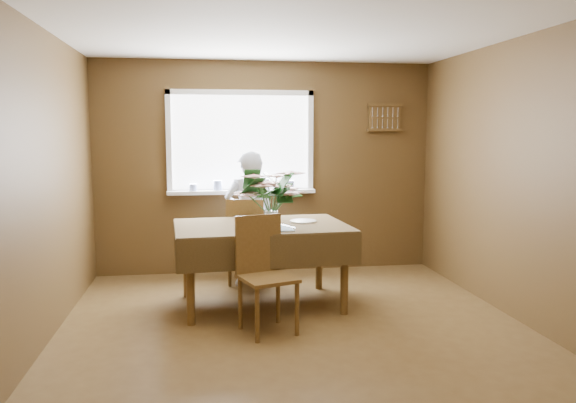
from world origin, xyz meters
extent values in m
plane|color=#533B1C|center=(0.00, 0.00, 0.00)|extent=(4.50, 4.50, 0.00)
plane|color=white|center=(0.00, 0.00, 2.50)|extent=(4.50, 4.50, 0.00)
plane|color=brown|center=(0.00, 2.25, 1.25)|extent=(4.00, 0.00, 4.00)
plane|color=brown|center=(0.00, -2.25, 1.25)|extent=(4.00, 0.00, 4.00)
plane|color=brown|center=(-2.00, 0.00, 1.25)|extent=(0.00, 4.50, 4.50)
plane|color=brown|center=(2.00, 0.00, 1.25)|extent=(0.00, 4.50, 4.50)
cube|color=white|center=(-0.30, 2.23, 1.55)|extent=(1.60, 0.01, 1.10)
cube|color=white|center=(-0.30, 2.22, 2.13)|extent=(1.72, 0.06, 0.06)
cube|color=white|center=(-0.30, 2.22, 0.97)|extent=(1.72, 0.06, 0.06)
cube|color=white|center=(-1.13, 2.22, 1.55)|extent=(0.06, 0.06, 1.22)
cube|color=white|center=(0.53, 2.22, 1.55)|extent=(0.06, 0.06, 1.22)
cube|color=white|center=(-0.30, 2.15, 0.98)|extent=(1.72, 0.20, 0.04)
cylinder|color=white|center=(-0.86, 2.13, 1.04)|extent=(0.09, 0.09, 0.08)
cylinder|color=white|center=(-0.58, 2.13, 1.06)|extent=(0.11, 0.11, 0.12)
cylinder|color=white|center=(-0.30, 2.13, 1.05)|extent=(0.12, 0.12, 0.09)
cylinder|color=white|center=(-0.02, 2.13, 1.06)|extent=(0.10, 0.10, 0.13)
cylinder|color=white|center=(0.26, 2.13, 1.05)|extent=(0.11, 0.11, 0.10)
cube|color=brown|center=(1.45, 2.23, 1.85)|extent=(0.40, 0.03, 0.30)
cube|color=brown|center=(1.45, 2.21, 2.00)|extent=(0.44, 0.04, 0.03)
cube|color=brown|center=(1.45, 2.21, 1.70)|extent=(0.44, 0.04, 0.03)
cylinder|color=brown|center=(-0.88, 0.40, 0.37)|extent=(0.07, 0.07, 0.74)
cylinder|color=brown|center=(0.51, 0.48, 0.37)|extent=(0.07, 0.07, 0.74)
cylinder|color=brown|center=(-0.93, 1.27, 0.37)|extent=(0.07, 0.07, 0.74)
cylinder|color=brown|center=(0.46, 1.35, 0.37)|extent=(0.07, 0.07, 0.74)
cube|color=brown|center=(-0.21, 0.88, 0.76)|extent=(1.62, 1.13, 0.04)
cube|color=#342612|center=(-0.21, 0.88, 0.79)|extent=(1.69, 1.20, 0.01)
cube|color=#342612|center=(-0.18, 0.32, 0.64)|extent=(1.62, 0.11, 0.29)
cube|color=#342612|center=(-0.24, 1.43, 0.64)|extent=(1.62, 0.11, 0.29)
cube|color=#342612|center=(-1.02, 0.83, 0.64)|extent=(0.08, 1.10, 0.29)
cube|color=#342612|center=(0.60, 0.92, 0.64)|extent=(0.08, 1.10, 0.29)
cube|color=#4BAFD4|center=(-0.19, 0.62, 0.80)|extent=(0.49, 0.37, 0.01)
cylinder|color=brown|center=(-0.05, 1.84, 0.22)|extent=(0.04, 0.04, 0.44)
cylinder|color=brown|center=(-0.39, 1.93, 0.22)|extent=(0.04, 0.04, 0.44)
cylinder|color=brown|center=(-0.14, 1.50, 0.22)|extent=(0.04, 0.04, 0.44)
cylinder|color=brown|center=(-0.48, 1.59, 0.22)|extent=(0.04, 0.04, 0.44)
cube|color=brown|center=(-0.26, 1.71, 0.45)|extent=(0.51, 0.51, 0.03)
cube|color=brown|center=(-0.32, 1.53, 0.71)|extent=(0.40, 0.14, 0.49)
cylinder|color=brown|center=(-0.35, -0.11, 0.22)|extent=(0.04, 0.04, 0.45)
cylinder|color=brown|center=(-0.01, 0.00, 0.22)|extent=(0.04, 0.04, 0.45)
cylinder|color=brown|center=(-0.46, 0.23, 0.22)|extent=(0.04, 0.04, 0.45)
cylinder|color=brown|center=(-0.12, 0.34, 0.22)|extent=(0.04, 0.04, 0.45)
cube|color=brown|center=(-0.24, 0.12, 0.46)|extent=(0.53, 0.53, 0.03)
cube|color=brown|center=(-0.30, 0.30, 0.72)|extent=(0.41, 0.16, 0.50)
imported|color=white|center=(-0.26, 1.62, 0.74)|extent=(0.54, 0.36, 1.47)
cylinder|color=white|center=(-0.14, 0.69, 0.87)|extent=(0.12, 0.12, 0.16)
cylinder|color=#33662D|center=(-0.14, 0.69, 1.00)|extent=(0.07, 0.07, 0.11)
cylinder|color=white|center=(0.22, 0.97, 0.80)|extent=(0.34, 0.34, 0.01)
cube|color=silver|center=(0.02, 0.68, 0.80)|extent=(0.11, 0.21, 0.00)
camera|label=1|loc=(-0.77, -4.40, 1.66)|focal=35.00mm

